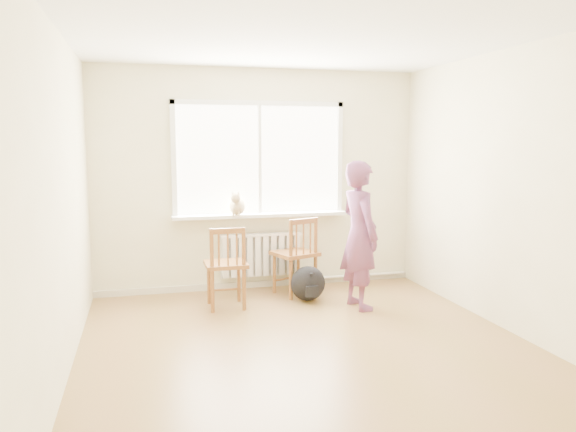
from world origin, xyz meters
TOP-DOWN VIEW (x-y plane):
  - floor at (0.00, 0.00)m, footprint 4.50×4.50m
  - ceiling at (0.00, 0.00)m, footprint 4.50×4.50m
  - back_wall at (0.00, 2.25)m, footprint 4.00×0.01m
  - window at (0.00, 2.22)m, footprint 2.12×0.05m
  - windowsill at (0.00, 2.14)m, footprint 2.15×0.22m
  - radiator at (0.00, 2.16)m, footprint 1.00×0.12m
  - heating_pipe at (1.25, 2.19)m, footprint 1.40×0.04m
  - baseboard at (0.00, 2.23)m, footprint 4.00×0.03m
  - chair_left at (-0.53, 1.45)m, footprint 0.45×0.43m
  - chair_right at (0.35, 1.76)m, footprint 0.59×0.57m
  - person at (0.88, 1.12)m, footprint 0.47×0.64m
  - cat at (-0.31, 2.05)m, footprint 0.27×0.44m
  - backpack at (0.41, 1.50)m, footprint 0.46×0.38m

SIDE VIEW (x-z plane):
  - floor at x=0.00m, z-range 0.00..0.00m
  - baseboard at x=0.00m, z-range 0.00..0.08m
  - heating_pipe at x=1.25m, z-range 0.06..0.10m
  - backpack at x=0.41m, z-range 0.00..0.40m
  - radiator at x=0.00m, z-range 0.16..0.71m
  - chair_left at x=-0.53m, z-range 0.00..0.92m
  - chair_right at x=0.35m, z-range 0.00..0.94m
  - person at x=0.88m, z-range 0.00..1.62m
  - windowsill at x=0.00m, z-range 0.91..0.95m
  - cat at x=-0.31m, z-range 0.92..1.22m
  - back_wall at x=0.00m, z-range 0.00..2.70m
  - window at x=0.00m, z-range 0.95..2.37m
  - ceiling at x=0.00m, z-range 2.70..2.70m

